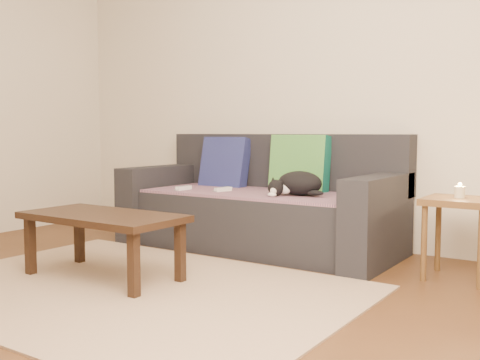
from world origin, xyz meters
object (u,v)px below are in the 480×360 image
object	(u,v)px
cat	(298,184)
coffee_table	(103,222)
wii_remote_a	(184,188)
sofa	(262,208)
wii_remote_b	(223,189)
side_table	(459,212)

from	to	relation	value
cat	coffee_table	distance (m)	1.38
wii_remote_a	coffee_table	xyz separation A→B (m)	(0.23, -1.04, -0.11)
sofa	coffee_table	distance (m)	1.36
coffee_table	wii_remote_b	bearing A→B (deg)	85.97
cat	wii_remote_b	bearing A→B (deg)	172.08
cat	side_table	world-z (taller)	cat
sofa	side_table	size ratio (longest dim) A/B	4.26
cat	side_table	xyz separation A→B (m)	(1.09, 0.00, -0.12)
side_table	coffee_table	bearing A→B (deg)	-146.01
wii_remote_a	cat	bearing A→B (deg)	-77.93
sofa	side_table	bearing A→B (deg)	-5.42
wii_remote_b	coffee_table	bearing A→B (deg)	-170.92
wii_remote_a	coffee_table	world-z (taller)	wii_remote_a
wii_remote_b	coffee_table	size ratio (longest dim) A/B	0.15
wii_remote_a	wii_remote_b	bearing A→B (deg)	-71.60
sofa	coffee_table	xyz separation A→B (m)	(-0.30, -1.33, 0.04)
sofa	wii_remote_a	distance (m)	0.62
sofa	cat	xyz separation A→B (m)	(0.38, -0.14, 0.21)
sofa	wii_remote_b	world-z (taller)	sofa
cat	wii_remote_a	world-z (taller)	cat
sofa	coffee_table	world-z (taller)	sofa
cat	wii_remote_b	world-z (taller)	cat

